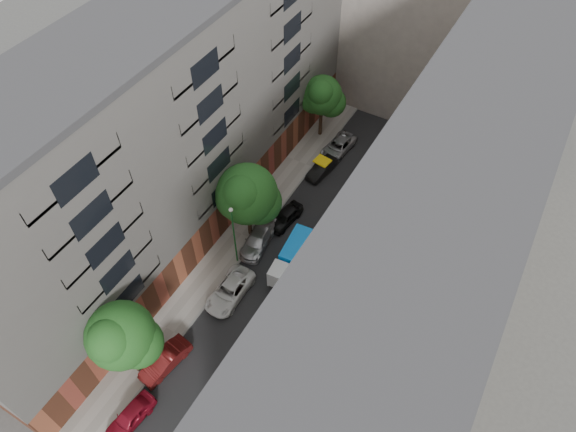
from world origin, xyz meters
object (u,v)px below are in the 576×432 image
Objects in this scene: car_right_1 at (261,376)px; car_left_4 at (285,217)px; car_left_6 at (338,146)px; tree_near at (121,338)px; car_left_5 at (322,168)px; tree_far at (323,97)px; car_right_2 at (305,313)px; car_left_3 at (258,240)px; car_left_0 at (130,416)px; tarp_truck at (295,259)px; car_left_2 at (230,291)px; tree_mid at (247,196)px; car_right_3 at (342,239)px; pedestrian at (365,242)px; car_left_1 at (165,361)px; lamp_post at (233,230)px.

car_left_4 is at bearing 115.78° from car_right_1.
tree_near reaches higher than car_left_6.
tree_near reaches higher than car_left_5.
car_left_4 is 13.51m from tree_far.
car_right_2 reaches higher than car_left_5.
car_left_0 is at bearing -95.97° from car_left_3.
car_left_4 is 7.41m from car_left_5.
car_left_2 is (-3.40, -5.08, -0.75)m from tarp_truck.
car_left_4 is 0.50× the size of tree_mid.
car_right_3 is 2.43× the size of pedestrian.
pedestrian is at bearing 79.84° from car_right_2.
tree_mid is (-1.15, 13.77, 4.64)m from car_left_1.
car_left_5 is 9.21m from car_right_3.
tarp_truck is 1.31× the size of car_right_3.
tree_far is (-8.52, 12.25, 4.40)m from car_right_3.
car_right_1 is 14.56m from tree_mid.
car_left_6 is at bearing 98.06° from car_left_5.
car_right_2 is at bearing -56.97° from tarp_truck.
car_left_5 is (0.80, 11.01, -0.05)m from car_left_3.
car_left_6 is 2.57× the size of pedestrian.
lamp_post is (-1.40, -17.27, 3.76)m from car_left_6.
car_left_4 is 2.18× the size of pedestrian.
car_left_5 is (0.00, 7.41, -0.04)m from car_left_4.
tree_far is (-2.47, 33.74, 4.47)m from car_left_0.
car_left_5 is at bearing 84.94° from tree_near.
car_left_3 is (0.00, 13.20, -0.01)m from car_left_1.
car_left_2 is 8.03m from tree_mid.
tarp_truck reaches higher than car_right_1.
car_left_6 is at bearing 97.42° from car_left_1.
tree_far is at bearing 102.95° from car_left_1.
tarp_truck is 1.25× the size of car_right_1.
car_left_5 is (-3.40, 11.62, -0.81)m from tarp_truck.
tree_near is at bearing -89.54° from car_left_4.
tree_near is (-8.00, -18.47, 4.74)m from car_right_3.
car_left_2 is 2.74× the size of pedestrian.
car_left_5 is at bearing 78.33° from car_left_3.
car_left_0 is at bearing -112.89° from car_right_3.
car_left_2 is 1.05× the size of car_left_3.
car_left_5 is 0.50× the size of tree_near.
car_left_1 is 18.21m from car_right_3.
car_left_0 is 0.81× the size of car_left_3.
lamp_post reaches higher than car_right_2.
lamp_post reaches higher than car_left_5.
car_right_2 is 2.31× the size of pedestrian.
tree_near is at bearing -117.27° from tarp_truck.
tree_mid is (-8.09, 11.17, 4.68)m from car_right_1.
car_left_0 is at bearing -84.92° from tree_mid.
car_left_6 reaches higher than car_left_5.
car_left_4 is at bearing 96.33° from car_left_1.
tree_far is 3.97× the size of pedestrian.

